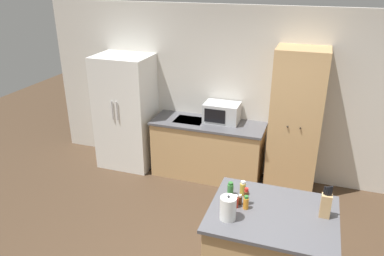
{
  "coord_description": "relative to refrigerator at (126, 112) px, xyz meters",
  "views": [
    {
      "loc": [
        0.63,
        -3.04,
        3.05
      ],
      "look_at": [
        -0.88,
        1.4,
        1.05
      ],
      "focal_mm": 35.0,
      "sensor_mm": 36.0,
      "label": 1
    }
  ],
  "objects": [
    {
      "name": "spice_bottle_tall_dark",
      "position": [
        2.29,
        -1.98,
        0.08
      ],
      "size": [
        0.04,
        0.04,
        0.11
      ],
      "color": "#563319",
      "rests_on": "kitchen_island"
    },
    {
      "name": "spice_bottle_pale_salt",
      "position": [
        2.34,
        -1.96,
        0.11
      ],
      "size": [
        0.05,
        0.05,
        0.18
      ],
      "color": "#563319",
      "rests_on": "kitchen_island"
    },
    {
      "name": "spice_bottle_short_red",
      "position": [
        2.28,
        -1.8,
        0.1
      ],
      "size": [
        0.06,
        0.06,
        0.16
      ],
      "color": "gold",
      "rests_on": "kitchen_island"
    },
    {
      "name": "spice_bottle_amber_oil",
      "position": [
        2.16,
        -1.85,
        0.1
      ],
      "size": [
        0.06,
        0.06,
        0.14
      ],
      "color": "#337033",
      "rests_on": "kitchen_island"
    },
    {
      "name": "wall_back",
      "position": [
        2.2,
        0.36,
        0.38
      ],
      "size": [
        7.2,
        0.06,
        2.6
      ],
      "color": "beige",
      "rests_on": "ground_plane"
    },
    {
      "name": "pantry_cabinet",
      "position": [
        2.64,
        0.06,
        0.14
      ],
      "size": [
        0.7,
        0.56,
        2.11
      ],
      "color": "tan",
      "rests_on": "ground_plane"
    },
    {
      "name": "spice_bottle_green_herb",
      "position": [
        2.26,
        -2.04,
        0.09
      ],
      "size": [
        0.06,
        0.06,
        0.13
      ],
      "color": "#B2281E",
      "rests_on": "kitchen_island"
    },
    {
      "name": "knife_block",
      "position": [
        3.07,
        -1.92,
        0.16
      ],
      "size": [
        0.09,
        0.07,
        0.33
      ],
      "color": "tan",
      "rests_on": "kitchen_island"
    },
    {
      "name": "refrigerator",
      "position": [
        0.0,
        0.0,
        0.0
      ],
      "size": [
        0.86,
        0.69,
        1.84
      ],
      "color": "white",
      "rests_on": "ground_plane"
    },
    {
      "name": "spice_bottle_orange_cap",
      "position": [
        2.36,
        -2.03,
        0.09
      ],
      "size": [
        0.05,
        0.05,
        0.14
      ],
      "color": "orange",
      "rests_on": "kitchen_island"
    },
    {
      "name": "kitchen_island",
      "position": [
        2.62,
        -2.01,
        -0.44
      ],
      "size": [
        1.19,
        0.96,
        0.95
      ],
      "color": "tan",
      "rests_on": "ground_plane"
    },
    {
      "name": "microwave",
      "position": [
        1.56,
        0.13,
        0.14
      ],
      "size": [
        0.52,
        0.36,
        0.29
      ],
      "color": "#B2B5B7",
      "rests_on": "back_counter"
    },
    {
      "name": "back_counter",
      "position": [
        1.37,
        0.03,
        -0.46
      ],
      "size": [
        1.72,
        0.64,
        0.91
      ],
      "color": "tan",
      "rests_on": "ground_plane"
    },
    {
      "name": "kettle",
      "position": [
        2.23,
        -2.23,
        0.14
      ],
      "size": [
        0.15,
        0.15,
        0.25
      ],
      "color": "white",
      "rests_on": "kitchen_island"
    }
  ]
}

